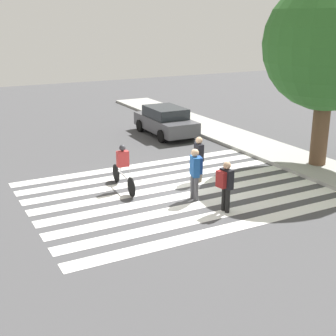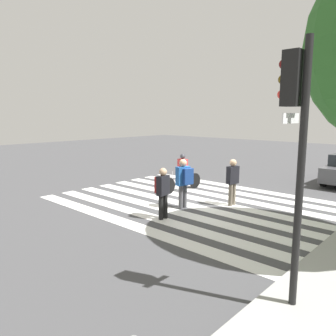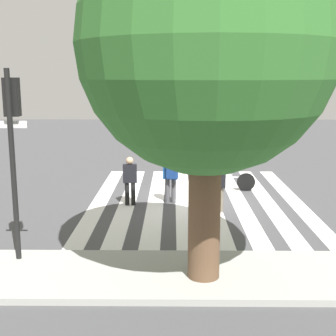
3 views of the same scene
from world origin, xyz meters
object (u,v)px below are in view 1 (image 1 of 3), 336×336
(pedestrian_adult_tall_backpack, at_px, (199,156))
(cyclist_mid_street, at_px, (123,166))
(car_parked_silver_sedan, at_px, (165,121))
(pedestrian_adult_yellow_jacket, at_px, (225,183))
(street_tree, at_px, (329,45))
(pedestrian_child_with_backpack, at_px, (196,170))

(pedestrian_adult_tall_backpack, xyz_separation_m, cyclist_mid_street, (-0.51, -2.78, -0.09))
(cyclist_mid_street, height_order, car_parked_silver_sedan, cyclist_mid_street)
(pedestrian_adult_tall_backpack, bearing_deg, cyclist_mid_street, -90.99)
(pedestrian_adult_yellow_jacket, distance_m, cyclist_mid_street, 3.89)
(street_tree, bearing_deg, cyclist_mid_street, -99.19)
(street_tree, height_order, pedestrian_adult_yellow_jacket, street_tree)
(pedestrian_adult_yellow_jacket, relative_size, car_parked_silver_sedan, 0.39)
(cyclist_mid_street, bearing_deg, street_tree, 84.18)
(street_tree, relative_size, pedestrian_adult_tall_backpack, 4.34)
(pedestrian_adult_tall_backpack, height_order, pedestrian_child_with_backpack, pedestrian_child_with_backpack)
(pedestrian_adult_tall_backpack, relative_size, pedestrian_adult_yellow_jacket, 1.04)
(street_tree, xyz_separation_m, pedestrian_adult_yellow_jacket, (2.06, -5.95, -3.85))
(pedestrian_adult_tall_backpack, relative_size, pedestrian_child_with_backpack, 0.97)
(cyclist_mid_street, relative_size, car_parked_silver_sedan, 0.54)
(pedestrian_adult_tall_backpack, bearing_deg, street_tree, 90.82)
(pedestrian_adult_tall_backpack, distance_m, cyclist_mid_street, 2.83)
(pedestrian_adult_tall_backpack, bearing_deg, pedestrian_adult_yellow_jacket, -6.13)
(street_tree, distance_m, pedestrian_adult_tall_backpack, 6.49)
(pedestrian_adult_tall_backpack, xyz_separation_m, pedestrian_child_with_backpack, (1.48, -1.04, 0.07))
(street_tree, xyz_separation_m, pedestrian_child_with_backpack, (0.71, -6.20, -3.79))
(pedestrian_adult_yellow_jacket, bearing_deg, pedestrian_child_with_backpack, -177.68)
(pedestrian_adult_yellow_jacket, relative_size, pedestrian_child_with_backpack, 0.93)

